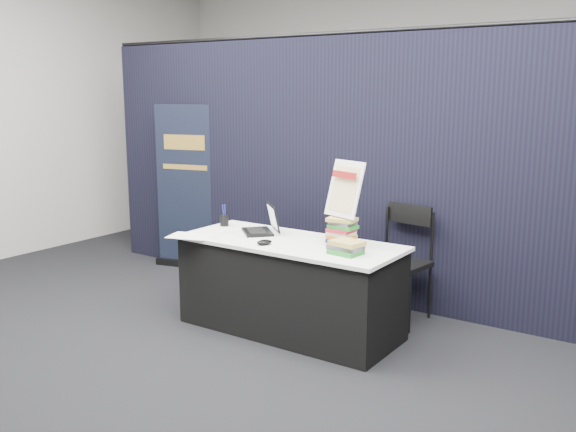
# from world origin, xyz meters

# --- Properties ---
(floor) EXTENTS (8.00, 8.00, 0.00)m
(floor) POSITION_xyz_m (0.00, 0.00, 0.00)
(floor) COLOR black
(floor) RESTS_ON ground
(wall_back) EXTENTS (8.00, 0.02, 3.50)m
(wall_back) POSITION_xyz_m (0.00, 4.00, 1.75)
(wall_back) COLOR #ADAAA4
(wall_back) RESTS_ON floor
(drape_partition) EXTENTS (6.00, 0.08, 2.40)m
(drape_partition) POSITION_xyz_m (0.00, 1.60, 1.20)
(drape_partition) COLOR black
(drape_partition) RESTS_ON floor
(display_table) EXTENTS (1.80, 0.75, 0.75)m
(display_table) POSITION_xyz_m (0.00, 0.55, 0.38)
(display_table) COLOR black
(display_table) RESTS_ON floor
(laptop) EXTENTS (0.38, 0.43, 0.24)m
(laptop) POSITION_xyz_m (-0.38, 0.67, 0.81)
(laptop) COLOR black
(laptop) RESTS_ON display_table
(mouse) EXTENTS (0.12, 0.15, 0.04)m
(mouse) POSITION_xyz_m (-0.09, 0.33, 0.77)
(mouse) COLOR black
(mouse) RESTS_ON display_table
(brochure_left) EXTENTS (0.39, 0.33, 0.00)m
(brochure_left) POSITION_xyz_m (-0.77, 0.22, 0.75)
(brochure_left) COLOR white
(brochure_left) RESTS_ON display_table
(brochure_mid) EXTENTS (0.35, 0.28, 0.00)m
(brochure_mid) POSITION_xyz_m (-0.55, 0.50, 0.75)
(brochure_mid) COLOR white
(brochure_mid) RESTS_ON display_table
(brochure_right) EXTENTS (0.35, 0.28, 0.00)m
(brochure_right) POSITION_xyz_m (-0.49, 0.52, 0.75)
(brochure_right) COLOR silver
(brochure_right) RESTS_ON display_table
(pen_cup) EXTENTS (0.08, 0.08, 0.10)m
(pen_cup) POSITION_xyz_m (-0.79, 0.69, 0.80)
(pen_cup) COLOR black
(pen_cup) RESTS_ON display_table
(book_stack_tall) EXTENTS (0.20, 0.16, 0.22)m
(book_stack_tall) POSITION_xyz_m (0.41, 0.65, 0.86)
(book_stack_tall) COLOR #1D586E
(book_stack_tall) RESTS_ON display_table
(book_stack_short) EXTENTS (0.25, 0.20, 0.10)m
(book_stack_short) POSITION_xyz_m (0.57, 0.45, 0.80)
(book_stack_short) COLOR #1F7524
(book_stack_short) RESTS_ON display_table
(info_sign) EXTENTS (0.35, 0.22, 0.45)m
(info_sign) POSITION_xyz_m (0.41, 0.68, 1.18)
(info_sign) COLOR black
(info_sign) RESTS_ON book_stack_tall
(pullup_banner) EXTENTS (0.75, 0.28, 1.77)m
(pullup_banner) POSITION_xyz_m (-2.00, 1.50, 0.78)
(pullup_banner) COLOR black
(pullup_banner) RESTS_ON floor
(stacking_chair) EXTENTS (0.49, 0.50, 0.97)m
(stacking_chair) POSITION_xyz_m (0.61, 1.30, 0.54)
(stacking_chair) COLOR black
(stacking_chair) RESTS_ON floor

